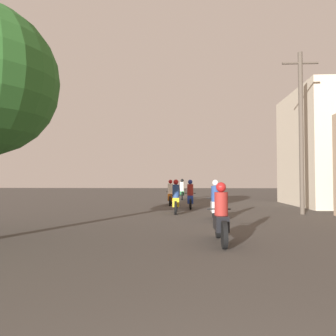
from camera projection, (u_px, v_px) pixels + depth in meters
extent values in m
cylinder|color=black|center=(218.00, 226.00, 8.58)|extent=(0.10, 0.62, 0.62)
cylinder|color=black|center=(224.00, 235.00, 7.21)|extent=(0.10, 0.62, 0.62)
cube|color=black|center=(221.00, 222.00, 7.90)|extent=(0.30, 0.92, 0.37)
cylinder|color=black|center=(219.00, 209.00, 8.36)|extent=(0.60, 0.04, 0.04)
cylinder|color=maroon|center=(221.00, 204.00, 7.83)|extent=(0.32, 0.32, 0.55)
sphere|color=#A51919|center=(221.00, 187.00, 7.84)|extent=(0.24, 0.24, 0.24)
cylinder|color=black|center=(214.00, 211.00, 13.05)|extent=(0.10, 0.59, 0.59)
cylinder|color=black|center=(217.00, 214.00, 11.77)|extent=(0.10, 0.59, 0.59)
cube|color=silver|center=(215.00, 207.00, 12.41)|extent=(0.30, 0.71, 0.41)
cylinder|color=black|center=(214.00, 198.00, 12.84)|extent=(0.60, 0.04, 0.04)
cylinder|color=navy|center=(216.00, 194.00, 12.36)|extent=(0.32, 0.32, 0.59)
sphere|color=silver|center=(215.00, 183.00, 12.38)|extent=(0.24, 0.24, 0.24)
cylinder|color=black|center=(176.00, 205.00, 15.71)|extent=(0.10, 0.59, 0.59)
cylinder|color=black|center=(176.00, 208.00, 14.37)|extent=(0.10, 0.59, 0.59)
cube|color=gold|center=(176.00, 202.00, 15.05)|extent=(0.30, 0.71, 0.41)
cylinder|color=black|center=(176.00, 195.00, 15.49)|extent=(0.60, 0.04, 0.04)
cylinder|color=navy|center=(176.00, 191.00, 15.00)|extent=(0.32, 0.32, 0.60)
sphere|color=#A51919|center=(176.00, 182.00, 15.01)|extent=(0.24, 0.24, 0.24)
cylinder|color=black|center=(190.00, 202.00, 18.02)|extent=(0.10, 0.56, 0.56)
cylinder|color=black|center=(190.00, 204.00, 16.70)|extent=(0.10, 0.56, 0.56)
cube|color=#1E389E|center=(190.00, 199.00, 17.37)|extent=(0.30, 0.84, 0.42)
cylinder|color=black|center=(190.00, 193.00, 17.81)|extent=(0.60, 0.04, 0.04)
cylinder|color=maroon|center=(190.00, 190.00, 17.30)|extent=(0.32, 0.32, 0.60)
sphere|color=navy|center=(190.00, 182.00, 17.32)|extent=(0.24, 0.24, 0.24)
cylinder|color=black|center=(171.00, 200.00, 20.49)|extent=(0.10, 0.57, 0.57)
cylinder|color=black|center=(170.00, 201.00, 19.11)|extent=(0.10, 0.57, 0.57)
cube|color=orange|center=(171.00, 197.00, 19.81)|extent=(0.30, 0.94, 0.40)
cylinder|color=black|center=(171.00, 192.00, 20.26)|extent=(0.60, 0.04, 0.04)
cylinder|color=silver|center=(170.00, 189.00, 19.73)|extent=(0.32, 0.32, 0.61)
sphere|color=#A51919|center=(170.00, 182.00, 19.75)|extent=(0.24, 0.24, 0.24)
cylinder|color=black|center=(182.00, 195.00, 25.83)|extent=(0.10, 0.66, 0.66)
cylinder|color=black|center=(182.00, 196.00, 24.50)|extent=(0.10, 0.66, 0.66)
cube|color=#1E6B33|center=(182.00, 193.00, 25.17)|extent=(0.30, 0.71, 0.32)
cylinder|color=black|center=(182.00, 190.00, 25.61)|extent=(0.60, 0.04, 0.04)
cylinder|color=silver|center=(182.00, 187.00, 25.12)|extent=(0.32, 0.32, 0.71)
sphere|color=black|center=(182.00, 180.00, 25.14)|extent=(0.24, 0.24, 0.24)
cube|color=beige|center=(334.00, 148.00, 19.38)|extent=(4.86, 6.65, 6.78)
cylinder|color=#4C4238|center=(301.00, 132.00, 14.60)|extent=(0.20, 0.20, 7.28)
cylinder|color=#4C4238|center=(300.00, 63.00, 14.72)|extent=(1.60, 0.10, 0.10)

